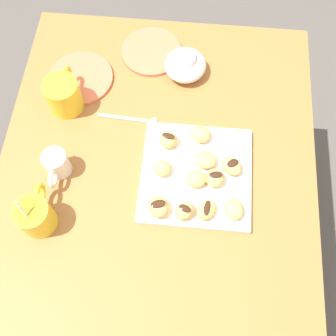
{
  "coord_description": "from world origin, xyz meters",
  "views": [
    {
      "loc": [
        -0.4,
        -0.07,
        1.62
      ],
      "look_at": [
        -0.0,
        -0.03,
        0.72
      ],
      "focal_mm": 42.8,
      "sensor_mm": 36.0,
      "label": 1
    }
  ],
  "objects_px": {
    "saucer_coral_left": "(152,51)",
    "beignet_10": "(184,211)",
    "cream_pitcher_white": "(56,164)",
    "pastry_plate_square": "(196,175)",
    "beignet_6": "(196,179)",
    "dining_table": "(157,187)",
    "beignet_1": "(206,160)",
    "coffee_mug_yellow_left": "(35,215)",
    "beignet_7": "(162,168)",
    "beignet_8": "(215,178)",
    "saucer_coral_right": "(81,78)",
    "coffee_mug_yellow_right": "(64,94)",
    "beignet_2": "(168,140)",
    "beignet_0": "(201,134)",
    "beignet_3": "(158,207)",
    "beignet_9": "(232,166)",
    "ice_cream_bowl": "(185,64)",
    "beignet_5": "(234,209)",
    "beignet_4": "(206,210)"
  },
  "relations": [
    {
      "from": "saucer_coral_left",
      "to": "beignet_10",
      "type": "xyz_separation_m",
      "value": [
        -0.48,
        -0.13,
        0.03
      ]
    },
    {
      "from": "cream_pitcher_white",
      "to": "pastry_plate_square",
      "type": "bearing_deg",
      "value": -87.53
    },
    {
      "from": "beignet_6",
      "to": "beignet_10",
      "type": "bearing_deg",
      "value": 165.75
    },
    {
      "from": "dining_table",
      "to": "beignet_1",
      "type": "relative_size",
      "value": 17.91
    },
    {
      "from": "pastry_plate_square",
      "to": "coffee_mug_yellow_left",
      "type": "height_order",
      "value": "coffee_mug_yellow_left"
    },
    {
      "from": "beignet_7",
      "to": "beignet_8",
      "type": "xyz_separation_m",
      "value": [
        -0.01,
        -0.13,
        0.0
      ]
    },
    {
      "from": "saucer_coral_right",
      "to": "beignet_7",
      "type": "distance_m",
      "value": 0.37
    },
    {
      "from": "coffee_mug_yellow_right",
      "to": "beignet_2",
      "type": "distance_m",
      "value": 0.3
    },
    {
      "from": "pastry_plate_square",
      "to": "beignet_2",
      "type": "bearing_deg",
      "value": 44.59
    },
    {
      "from": "dining_table",
      "to": "beignet_0",
      "type": "distance_m",
      "value": 0.21
    },
    {
      "from": "beignet_3",
      "to": "beignet_8",
      "type": "distance_m",
      "value": 0.15
    },
    {
      "from": "dining_table",
      "to": "beignet_8",
      "type": "xyz_separation_m",
      "value": [
        -0.03,
        -0.14,
        0.16
      ]
    },
    {
      "from": "coffee_mug_yellow_right",
      "to": "beignet_1",
      "type": "distance_m",
      "value": 0.41
    },
    {
      "from": "beignet_6",
      "to": "beignet_7",
      "type": "xyz_separation_m",
      "value": [
        0.02,
        0.08,
        -0.0
      ]
    },
    {
      "from": "pastry_plate_square",
      "to": "beignet_8",
      "type": "distance_m",
      "value": 0.05
    },
    {
      "from": "coffee_mug_yellow_left",
      "to": "beignet_9",
      "type": "height_order",
      "value": "coffee_mug_yellow_left"
    },
    {
      "from": "coffee_mug_yellow_left",
      "to": "beignet_10",
      "type": "bearing_deg",
      "value": -82.32
    },
    {
      "from": "beignet_7",
      "to": "dining_table",
      "type": "bearing_deg",
      "value": 52.9
    },
    {
      "from": "beignet_3",
      "to": "beignet_10",
      "type": "distance_m",
      "value": 0.06
    },
    {
      "from": "coffee_mug_yellow_left",
      "to": "beignet_9",
      "type": "bearing_deg",
      "value": -68.93
    },
    {
      "from": "beignet_6",
      "to": "pastry_plate_square",
      "type": "bearing_deg",
      "value": -1.56
    },
    {
      "from": "saucer_coral_right",
      "to": "coffee_mug_yellow_left",
      "type": "bearing_deg",
      "value": 177.22
    },
    {
      "from": "beignet_1",
      "to": "beignet_6",
      "type": "xyz_separation_m",
      "value": [
        -0.05,
        0.02,
        0.0
      ]
    },
    {
      "from": "beignet_1",
      "to": "beignet_2",
      "type": "distance_m",
      "value": 0.11
    },
    {
      "from": "ice_cream_bowl",
      "to": "beignet_1",
      "type": "distance_m",
      "value": 0.29
    },
    {
      "from": "dining_table",
      "to": "cream_pitcher_white",
      "type": "height_order",
      "value": "cream_pitcher_white"
    },
    {
      "from": "beignet_6",
      "to": "beignet_7",
      "type": "bearing_deg",
      "value": 76.15
    },
    {
      "from": "beignet_3",
      "to": "beignet_9",
      "type": "relative_size",
      "value": 1.01
    },
    {
      "from": "beignet_8",
      "to": "beignet_10",
      "type": "distance_m",
      "value": 0.11
    },
    {
      "from": "saucer_coral_left",
      "to": "beignet_8",
      "type": "relative_size",
      "value": 3.73
    },
    {
      "from": "dining_table",
      "to": "pastry_plate_square",
      "type": "relative_size",
      "value": 3.59
    },
    {
      "from": "dining_table",
      "to": "beignet_3",
      "type": "bearing_deg",
      "value": -171.36
    },
    {
      "from": "beignet_10",
      "to": "beignet_1",
      "type": "bearing_deg",
      "value": -16.97
    },
    {
      "from": "beignet_0",
      "to": "beignet_7",
      "type": "xyz_separation_m",
      "value": [
        -0.1,
        0.09,
        0.0
      ]
    },
    {
      "from": "dining_table",
      "to": "ice_cream_bowl",
      "type": "height_order",
      "value": "ice_cream_bowl"
    },
    {
      "from": "coffee_mug_yellow_right",
      "to": "beignet_8",
      "type": "bearing_deg",
      "value": -115.7
    },
    {
      "from": "beignet_8",
      "to": "beignet_3",
      "type": "bearing_deg",
      "value": 123.54
    },
    {
      "from": "cream_pitcher_white",
      "to": "beignet_3",
      "type": "xyz_separation_m",
      "value": [
        -0.09,
        -0.26,
        -0.0
      ]
    },
    {
      "from": "beignet_10",
      "to": "cream_pitcher_white",
      "type": "bearing_deg",
      "value": 74.27
    },
    {
      "from": "saucer_coral_left",
      "to": "beignet_0",
      "type": "xyz_separation_m",
      "value": [
        -0.27,
        -0.16,
        0.03
      ]
    },
    {
      "from": "ice_cream_bowl",
      "to": "beignet_3",
      "type": "bearing_deg",
      "value": 175.54
    },
    {
      "from": "dining_table",
      "to": "beignet_5",
      "type": "height_order",
      "value": "beignet_5"
    },
    {
      "from": "saucer_coral_right",
      "to": "beignet_4",
      "type": "bearing_deg",
      "value": -134.6
    },
    {
      "from": "saucer_coral_right",
      "to": "dining_table",
      "type": "bearing_deg",
      "value": -136.78
    },
    {
      "from": "pastry_plate_square",
      "to": "beignet_1",
      "type": "xyz_separation_m",
      "value": [
        0.03,
        -0.02,
        0.02
      ]
    },
    {
      "from": "beignet_7",
      "to": "beignet_10",
      "type": "distance_m",
      "value": 0.12
    },
    {
      "from": "beignet_1",
      "to": "pastry_plate_square",
      "type": "bearing_deg",
      "value": 148.2
    },
    {
      "from": "pastry_plate_square",
      "to": "beignet_5",
      "type": "relative_size",
      "value": 4.99
    },
    {
      "from": "cream_pitcher_white",
      "to": "beignet_10",
      "type": "distance_m",
      "value": 0.33
    },
    {
      "from": "beignet_5",
      "to": "beignet_4",
      "type": "bearing_deg",
      "value": 97.5
    }
  ]
}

